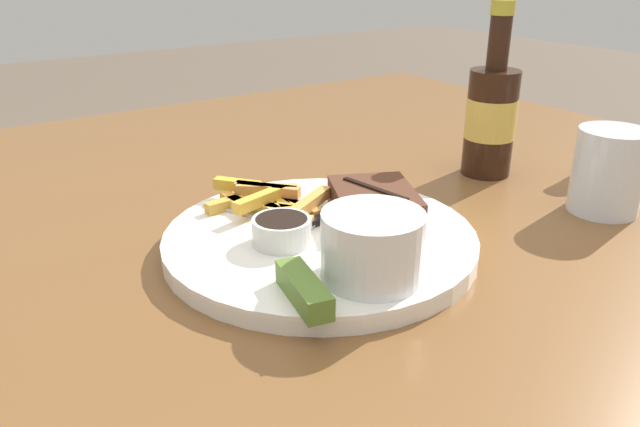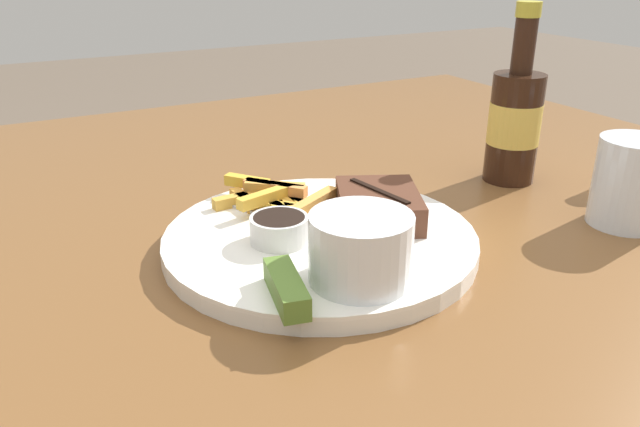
{
  "view_description": "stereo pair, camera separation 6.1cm",
  "coord_description": "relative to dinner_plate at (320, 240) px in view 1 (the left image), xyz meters",
  "views": [
    {
      "loc": [
        0.46,
        -0.32,
        1.01
      ],
      "look_at": [
        0.0,
        0.0,
        0.77
      ],
      "focal_mm": 35.0,
      "sensor_mm": 36.0,
      "label": 1
    },
    {
      "loc": [
        0.49,
        -0.26,
        1.01
      ],
      "look_at": [
        0.0,
        0.0,
        0.77
      ],
      "focal_mm": 35.0,
      "sensor_mm": 36.0,
      "label": 2
    }
  ],
  "objects": [
    {
      "name": "coleslaw_cup",
      "position": [
        0.1,
        -0.02,
        0.04
      ],
      "size": [
        0.09,
        0.09,
        0.06
      ],
      "color": "white",
      "rests_on": "dinner_plate"
    },
    {
      "name": "dining_table",
      "position": [
        0.0,
        0.0,
        -0.07
      ],
      "size": [
        1.32,
        1.39,
        0.73
      ],
      "color": "brown",
      "rests_on": "ground_plane"
    },
    {
      "name": "pickle_spear",
      "position": [
        0.1,
        -0.08,
        0.02
      ],
      "size": [
        0.08,
        0.04,
        0.02
      ],
      "color": "#567A2D",
      "rests_on": "dinner_plate"
    },
    {
      "name": "dipping_sauce_cup",
      "position": [
        0.0,
        -0.04,
        0.02
      ],
      "size": [
        0.06,
        0.06,
        0.03
      ],
      "color": "silver",
      "rests_on": "dinner_plate"
    },
    {
      "name": "fries_pile",
      "position": [
        -0.08,
        -0.01,
        0.02
      ],
      "size": [
        0.14,
        0.12,
        0.02
      ],
      "color": "gold",
      "rests_on": "dinner_plate"
    },
    {
      "name": "knife_utensil",
      "position": [
        -0.03,
        0.03,
        0.01
      ],
      "size": [
        0.05,
        0.16,
        0.01
      ],
      "rotation": [
        0.0,
        0.0,
        1.8
      ],
      "color": "#B7B7BC",
      "rests_on": "dinner_plate"
    },
    {
      "name": "fork_utensil",
      "position": [
        -0.07,
        -0.04,
        0.01
      ],
      "size": [
        0.13,
        0.07,
        0.0
      ],
      "rotation": [
        0.0,
        0.0,
        6.74
      ],
      "color": "#B7B7BC",
      "rests_on": "dinner_plate"
    },
    {
      "name": "steak_portion",
      "position": [
        -0.0,
        0.07,
        0.02
      ],
      "size": [
        0.13,
        0.12,
        0.03
      ],
      "color": "#512D1E",
      "rests_on": "dinner_plate"
    },
    {
      "name": "salt_shaker",
      "position": [
        0.02,
        0.4,
        0.02
      ],
      "size": [
        0.03,
        0.03,
        0.07
      ],
      "color": "white",
      "rests_on": "dining_table"
    },
    {
      "name": "beer_bottle",
      "position": [
        -0.06,
        0.31,
        0.07
      ],
      "size": [
        0.06,
        0.06,
        0.22
      ],
      "color": "black",
      "rests_on": "dining_table"
    },
    {
      "name": "dinner_plate",
      "position": [
        0.0,
        0.0,
        0.0
      ],
      "size": [
        0.31,
        0.31,
        0.02
      ],
      "color": "white",
      "rests_on": "dining_table"
    },
    {
      "name": "drinking_glass",
      "position": [
        0.1,
        0.32,
        0.04
      ],
      "size": [
        0.08,
        0.08,
        0.1
      ],
      "color": "silver",
      "rests_on": "dining_table"
    }
  ]
}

